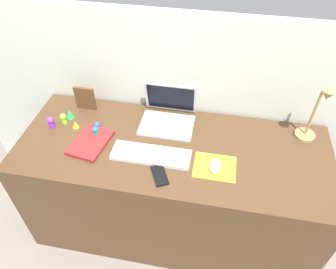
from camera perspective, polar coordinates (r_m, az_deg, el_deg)
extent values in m
plane|color=slate|center=(2.28, 0.64, -15.36)|extent=(6.00, 6.00, 0.00)
cube|color=beige|center=(2.01, 2.66, 3.53)|extent=(2.88, 0.05, 1.32)
cube|color=#4C331E|center=(1.97, 0.72, -9.81)|extent=(1.68, 0.66, 0.74)
cube|color=silver|center=(1.81, -0.23, 1.65)|extent=(0.30, 0.21, 0.01)
cube|color=silver|center=(1.83, 0.50, 6.65)|extent=(0.30, 0.05, 0.20)
cube|color=black|center=(1.83, 0.47, 6.56)|extent=(0.27, 0.04, 0.17)
cube|color=silver|center=(1.64, -3.06, -3.68)|extent=(0.41, 0.13, 0.02)
cube|color=yellow|center=(1.61, 8.40, -5.77)|extent=(0.21, 0.17, 0.00)
ellipsoid|color=silver|center=(1.59, 8.42, -5.66)|extent=(0.06, 0.10, 0.03)
cube|color=black|center=(1.56, -1.51, -7.34)|extent=(0.11, 0.14, 0.01)
cylinder|color=#A5844C|center=(1.90, 23.35, -0.09)|extent=(0.11, 0.11, 0.02)
cylinder|color=#A5844C|center=(1.80, 24.76, 3.62)|extent=(0.01, 0.01, 0.31)
cylinder|color=#A5844C|center=(1.69, 26.50, 6.95)|extent=(0.01, 0.08, 0.08)
cone|color=#A5844C|center=(1.65, 26.77, 6.37)|extent=(0.06, 0.06, 0.05)
cube|color=maroon|center=(1.75, -13.74, -1.39)|extent=(0.21, 0.26, 0.02)
cube|color=brown|center=(1.95, -14.69, 6.30)|extent=(0.12, 0.02, 0.15)
cylinder|color=#8CDB33|center=(1.92, -18.17, 2.33)|extent=(0.03, 0.03, 0.03)
sphere|color=#8CDB33|center=(1.90, -18.38, 3.05)|extent=(0.04, 0.04, 0.04)
cylinder|color=teal|center=(1.79, -12.81, 0.22)|extent=(0.03, 0.03, 0.03)
sphere|color=teal|center=(1.77, -12.96, 0.89)|extent=(0.03, 0.03, 0.03)
cone|color=yellow|center=(1.87, -16.32, 1.73)|extent=(0.04, 0.04, 0.04)
cylinder|color=purple|center=(1.91, -20.18, 1.66)|extent=(0.03, 0.03, 0.03)
sphere|color=purple|center=(1.89, -20.42, 2.40)|extent=(0.04, 0.04, 0.04)
cone|color=green|center=(1.94, -17.25, 3.60)|extent=(0.05, 0.05, 0.05)
ellipsoid|color=blue|center=(1.83, -12.65, 1.64)|extent=(0.04, 0.04, 0.04)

